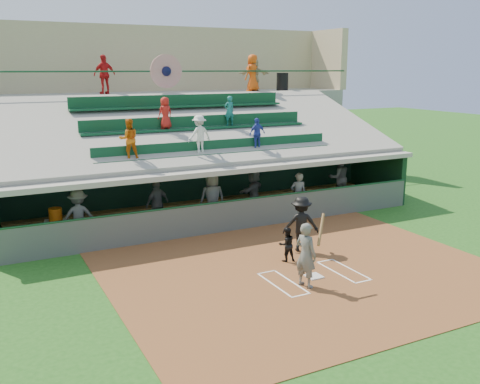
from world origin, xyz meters
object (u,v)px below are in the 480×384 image
batter_at_plate (306,255)px  catcher (287,244)px  white_table (58,231)px  trash_bin (282,82)px  home_plate (314,276)px  water_cooler (55,214)px

batter_at_plate → catcher: bearing=73.3°
white_table → trash_bin: trash_bin is taller
home_plate → white_table: 8.79m
batter_at_plate → catcher: (0.56, 1.87, -0.37)m
home_plate → catcher: 1.52m
water_cooler → catcher: bearing=-40.7°
home_plate → white_table: size_ratio=0.53×
catcher → water_cooler: 7.82m
trash_bin → catcher: bearing=-120.4°
batter_at_plate → trash_bin: size_ratio=2.16×
batter_at_plate → white_table: size_ratio=2.40×
catcher → water_cooler: (-5.92, 5.09, 0.42)m
home_plate → water_cooler: bearing=132.3°
catcher → trash_bin: 13.70m
water_cooler → trash_bin: trash_bin is taller
catcher → white_table: bearing=-33.4°
catcher → water_cooler: size_ratio=2.41×
home_plate → batter_at_plate: bearing=-143.2°
home_plate → trash_bin: 15.04m
catcher → white_table: 7.77m
white_table → trash_bin: (12.44, 6.10, 4.66)m
catcher → white_table: catcher is taller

